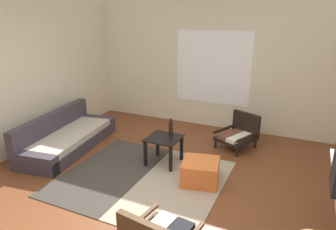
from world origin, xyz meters
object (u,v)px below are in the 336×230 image
object	(u,v)px
coffee_table	(164,143)
armchair_by_window	(239,133)
couch	(66,138)
ottoman_orange	(200,172)
glass_bottle	(171,128)

from	to	relation	value
coffee_table	armchair_by_window	world-z (taller)	armchair_by_window
couch	armchair_by_window	distance (m)	3.12
armchair_by_window	ottoman_orange	bearing A→B (deg)	-98.67
armchair_by_window	glass_bottle	distance (m)	1.40
armchair_by_window	ottoman_orange	size ratio (longest dim) A/B	1.58
coffee_table	glass_bottle	distance (m)	0.27
coffee_table	ottoman_orange	size ratio (longest dim) A/B	1.02
couch	coffee_table	xyz separation A→B (m)	(1.85, 0.19, 0.15)
coffee_table	glass_bottle	size ratio (longest dim) A/B	1.78
glass_bottle	ottoman_orange	bearing A→B (deg)	-33.49
coffee_table	glass_bottle	bearing A→B (deg)	62.29
coffee_table	ottoman_orange	xyz separation A→B (m)	(0.73, -0.31, -0.18)
armchair_by_window	coffee_table	bearing A→B (deg)	-129.43
couch	ottoman_orange	size ratio (longest dim) A/B	4.17
couch	glass_bottle	xyz separation A→B (m)	(1.91, 0.32, 0.38)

